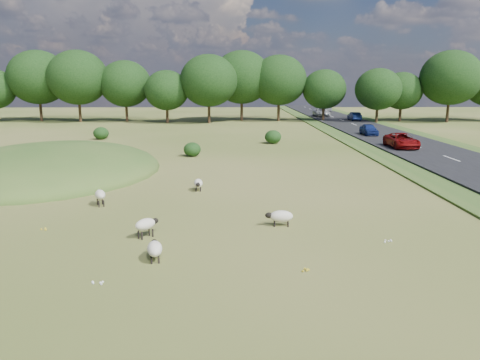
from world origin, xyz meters
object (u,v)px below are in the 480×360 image
Objects in this scene: sheep_3 at (198,183)px; car_5 at (369,129)px; car_4 at (326,108)px; sheep_4 at (100,195)px; car_2 at (402,140)px; sheep_1 at (281,216)px; sheep_2 at (155,248)px; sheep_0 at (146,224)px; car_6 at (354,116)px; car_0 at (321,112)px.

sheep_3 is 33.70m from car_5.
car_4 is at bearing 160.59° from sheep_3.
sheep_4 is 31.30m from car_2.
sheep_1 is at bearing -112.06° from car_5.
car_2 reaches higher than sheep_3.
sheep_3 is 0.32× the size of car_5.
sheep_2 is 0.34× the size of car_5.
sheep_1 is (5.93, 1.53, -0.12)m from sheep_0.
car_4 reaches higher than car_6.
car_5 is at bearing 13.97° from sheep_0.
sheep_1 is at bearing -102.27° from car_0.
sheep_4 is at bearing 17.48° from sheep_2.
sheep_0 is 0.21× the size of car_0.
sheep_3 is at bearing -77.84° from sheep_4.
car_0 is at bearing 26.01° from sheep_0.
sheep_4 is 0.32× the size of car_5.
sheep_0 is 6.13m from sheep_1.
sheep_4 is 81.78m from car_4.
sheep_2 is 1.06× the size of sheep_3.
car_4 is 1.27× the size of car_5.
car_5 is at bearing -59.40° from sheep_4.
car_2 reaches higher than sheep_4.
sheep_3 is 76.89m from car_4.
sheep_2 is 44.04m from car_5.
car_0 is 41.58m from car_2.
car_2 reaches higher than sheep_1.
sheep_4 is (-9.35, 3.80, 0.14)m from sheep_1.
sheep_0 is at bearing -106.73° from car_0.
sheep_2 is 34.45m from car_2.
car_4 is at bearing 85.22° from car_5.
sheep_2 is 88.10m from car_4.
sheep_4 reaches higher than sheep_2.
car_2 reaches higher than sheep_0.
sheep_0 is 63.13m from car_6.
car_5 reaches higher than sheep_2.
sheep_3 is at bearing -14.57° from sheep_2.
car_6 is at bearing -49.91° from sheep_4.
car_6 is (24.06, 58.36, 0.34)m from sheep_0.
sheep_1 is at bearing -120.55° from car_2.
sheep_1 is at bearing 72.31° from car_6.
sheep_4 is 0.25× the size of car_4.
car_5 reaches higher than sheep_1.
sheep_1 is 82.83m from car_4.
car_4 is (3.80, 56.55, 0.02)m from car_2.
sheep_0 reaches higher than sheep_3.
car_4 is at bearing 86.16° from car_2.
sheep_1 is at bearing -134.63° from sheep_4.
car_0 is 30.50m from car_5.
car_2 is at bearing -71.67° from sheep_4.
sheep_1 is at bearing 77.36° from car_4.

